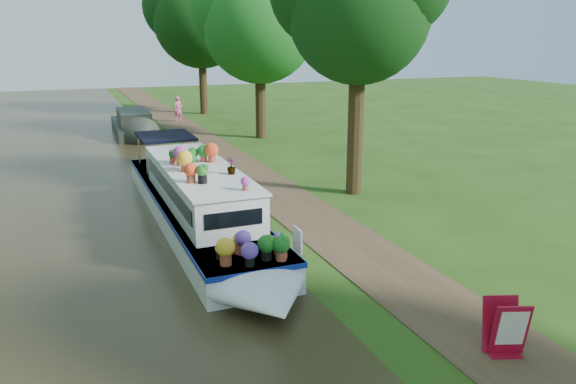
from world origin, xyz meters
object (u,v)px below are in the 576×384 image
(pedestrian_pink, at_px, (178,109))
(second_boat, at_px, (134,125))
(plant_boat, at_px, (200,201))
(sandwich_board, at_px, (506,330))

(pedestrian_pink, bearing_deg, second_boat, -151.55)
(plant_boat, distance_m, sandwich_board, 9.27)
(sandwich_board, distance_m, pedestrian_pink, 30.05)
(second_boat, distance_m, pedestrian_pink, 5.35)
(plant_boat, height_order, sandwich_board, plant_boat)
(second_boat, bearing_deg, plant_boat, -89.15)
(second_boat, height_order, sandwich_board, second_boat)
(pedestrian_pink, bearing_deg, sandwich_board, -112.97)
(sandwich_board, bearing_deg, second_boat, 116.86)
(plant_boat, relative_size, second_boat, 1.84)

